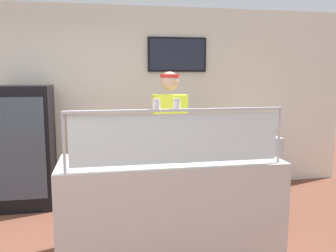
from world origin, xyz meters
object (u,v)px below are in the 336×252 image
worker_figure (170,138)px  parmesan_shaker (156,105)px  pizza_tray (179,155)px  drink_fridge (26,147)px  pizza_server (174,153)px  pizza_box_stack (253,131)px  pepper_flake_shaker (177,104)px

worker_figure → parmesan_shaker: bearing=-106.7°
pizza_tray → drink_fridge: drink_fridge is taller
drink_fridge → pizza_server: bearing=-44.0°
pizza_server → pizza_box_stack: size_ratio=0.54×
pizza_box_stack → worker_figure: bearing=-149.5°
parmesan_shaker → pepper_flake_shaker: (0.17, 0.00, 0.00)m
pepper_flake_shaker → parmesan_shaker: bearing=-180.0°
parmesan_shaker → worker_figure: 1.24m
worker_figure → pizza_box_stack: 1.62m
parmesan_shaker → drink_fridge: bearing=125.9°
pizza_tray → pizza_server: pizza_server is taller
pizza_tray → pizza_box_stack: 2.11m
worker_figure → pizza_box_stack: worker_figure is taller
pizza_server → drink_fridge: 2.30m
pepper_flake_shaker → pizza_box_stack: 2.53m
worker_figure → pizza_box_stack: size_ratio=3.42×
pizza_tray → pepper_flake_shaker: pepper_flake_shaker is taller
parmesan_shaker → pizza_tray: bearing=55.0°
pizza_box_stack → pizza_server: bearing=-134.0°
pizza_tray → parmesan_shaker: bearing=-125.0°
pizza_server → worker_figure: (0.10, 0.73, 0.02)m
pizza_tray → pepper_flake_shaker: 0.66m
pizza_server → pizza_tray: bearing=31.6°
pizza_server → pepper_flake_shaker: size_ratio=3.24×
parmesan_shaker → drink_fridge: size_ratio=0.05×
pizza_tray → parmesan_shaker: parmesan_shaker is taller
pizza_tray → worker_figure: 0.71m
pizza_tray → pizza_server: 0.05m
drink_fridge → pizza_tray: bearing=-42.9°
worker_figure → pizza_server: bearing=-97.9°
pizza_box_stack → pizza_tray: bearing=-133.5°
parmesan_shaker → pepper_flake_shaker: pepper_flake_shaker is taller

